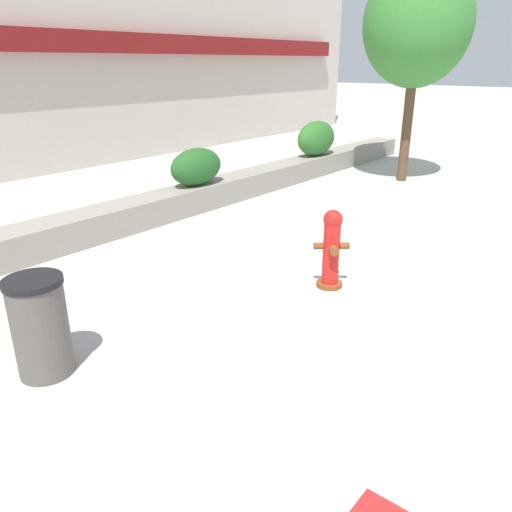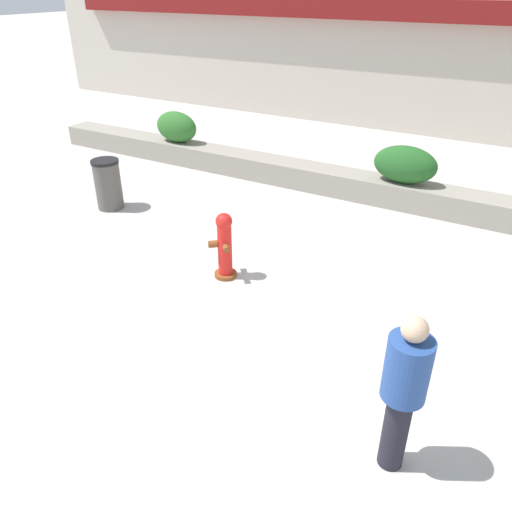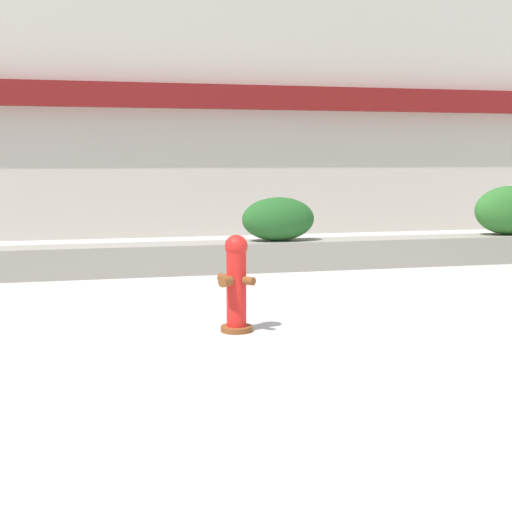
# 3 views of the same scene
# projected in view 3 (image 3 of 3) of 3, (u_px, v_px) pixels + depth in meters

# --- Properties ---
(ground_plane) EXTENTS (120.00, 120.00, 0.00)m
(ground_plane) POSITION_uv_depth(u_px,v_px,m) (416.00, 371.00, 6.45)
(ground_plane) COLOR #BCB7B2
(building_facade) EXTENTS (30.00, 1.36, 8.00)m
(building_facade) POSITION_uv_depth(u_px,v_px,m) (204.00, 73.00, 17.47)
(building_facade) COLOR beige
(building_facade) RESTS_ON ground
(planter_wall_low) EXTENTS (18.00, 0.70, 0.50)m
(planter_wall_low) POSITION_uv_depth(u_px,v_px,m) (261.00, 256.00, 12.21)
(planter_wall_low) COLOR gray
(planter_wall_low) RESTS_ON ground
(hedge_bush_1) EXTENTS (1.27, 0.64, 0.75)m
(hedge_bush_1) POSITION_uv_depth(u_px,v_px,m) (278.00, 219.00, 12.19)
(hedge_bush_1) COLOR #235B23
(hedge_bush_1) RESTS_ON planter_wall_low
(hedge_bush_2) EXTENTS (1.43, 0.70, 0.91)m
(hedge_bush_2) POSITION_uv_depth(u_px,v_px,m) (511.00, 210.00, 13.18)
(hedge_bush_2) COLOR #2D6B28
(hedge_bush_2) RESTS_ON planter_wall_low
(fire_hydrant) EXTENTS (0.50, 0.50, 1.08)m
(fire_hydrant) POSITION_uv_depth(u_px,v_px,m) (236.00, 282.00, 7.85)
(fire_hydrant) COLOR brown
(fire_hydrant) RESTS_ON ground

